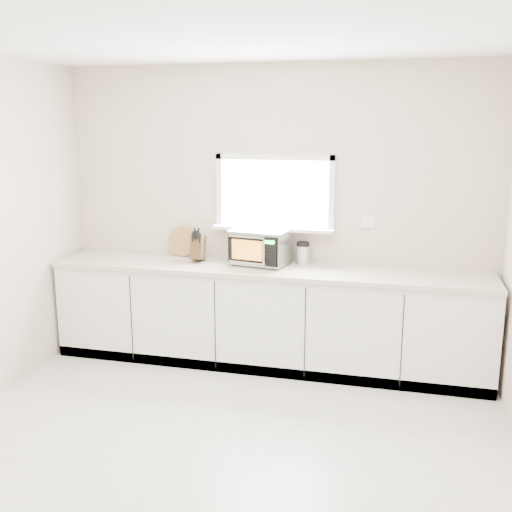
% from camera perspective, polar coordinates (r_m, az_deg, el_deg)
% --- Properties ---
extents(ground, '(4.00, 4.00, 0.00)m').
position_cam_1_polar(ground, '(4.17, -4.58, -18.98)').
color(ground, beige).
rests_on(ground, ground).
extents(back_wall, '(4.00, 0.17, 2.70)m').
position_cam_1_polar(back_wall, '(5.54, 1.80, 4.12)').
color(back_wall, beige).
rests_on(back_wall, ground).
extents(cabinets, '(3.92, 0.60, 0.88)m').
position_cam_1_polar(cabinets, '(5.47, 1.06, -5.93)').
color(cabinets, silver).
rests_on(cabinets, ground).
extents(countertop, '(3.92, 0.64, 0.04)m').
position_cam_1_polar(countertop, '(5.34, 1.06, -1.28)').
color(countertop, beige).
rests_on(countertop, cabinets).
extents(microwave, '(0.55, 0.47, 0.32)m').
position_cam_1_polar(microwave, '(5.41, 0.46, 0.95)').
color(microwave, black).
rests_on(microwave, countertop).
extents(knife_block, '(0.12, 0.23, 0.32)m').
position_cam_1_polar(knife_block, '(5.55, -5.54, 0.89)').
color(knife_block, '#4D341B').
rests_on(knife_block, countertop).
extents(cutting_board, '(0.29, 0.07, 0.29)m').
position_cam_1_polar(cutting_board, '(5.79, -7.00, 1.40)').
color(cutting_board, '#A67F40').
rests_on(cutting_board, countertop).
extents(coffee_grinder, '(0.14, 0.14, 0.21)m').
position_cam_1_polar(coffee_grinder, '(5.45, 4.49, 0.30)').
color(coffee_grinder, '#B8BAC0').
rests_on(coffee_grinder, countertop).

